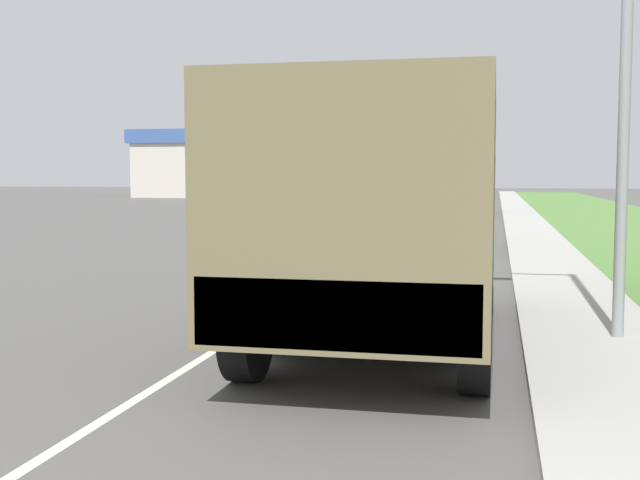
{
  "coord_description": "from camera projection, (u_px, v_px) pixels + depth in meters",
  "views": [
    {
      "loc": [
        3.27,
        -0.75,
        2.1
      ],
      "look_at": [
        0.78,
        10.55,
        1.16
      ],
      "focal_mm": 45.0,
      "sensor_mm": 36.0,
      "label": 1
    }
  ],
  "objects": [
    {
      "name": "ground_plane",
      "position": [
        430.0,
        217.0,
        40.53
      ],
      "size": [
        180.0,
        180.0,
        0.0
      ],
      "primitive_type": "plane",
      "color": "#565451"
    },
    {
      "name": "lane_centre_stripe",
      "position": [
        430.0,
        217.0,
        40.53
      ],
      "size": [
        0.12,
        120.0,
        0.0
      ],
      "color": "silver",
      "rests_on": "ground"
    },
    {
      "name": "sidewalk_right",
      "position": [
        521.0,
        216.0,
        39.56
      ],
      "size": [
        1.8,
        120.0,
        0.12
      ],
      "color": "#ADAAA3",
      "rests_on": "ground"
    },
    {
      "name": "grass_strip_right",
      "position": [
        615.0,
        218.0,
        38.63
      ],
      "size": [
        7.0,
        120.0,
        0.02
      ],
      "color": "#56843D",
      "rests_on": "ground"
    },
    {
      "name": "military_truck",
      "position": [
        386.0,
        210.0,
        9.78
      ],
      "size": [
        2.59,
        6.89,
        3.02
      ],
      "color": "#606647",
      "rests_on": "ground"
    },
    {
      "name": "car_nearest_ahead",
      "position": [
        438.0,
        225.0,
        23.31
      ],
      "size": [
        1.81,
        4.53,
        1.39
      ],
      "color": "silver",
      "rests_on": "ground"
    },
    {
      "name": "car_second_ahead",
      "position": [
        376.0,
        210.0,
        32.31
      ],
      "size": [
        1.75,
        4.46,
        1.57
      ],
      "color": "#B7BABF",
      "rests_on": "ground"
    },
    {
      "name": "car_third_ahead",
      "position": [
        467.0,
        199.0,
        44.31
      ],
      "size": [
        1.84,
        4.01,
        1.75
      ],
      "color": "#336B3D",
      "rests_on": "ground"
    },
    {
      "name": "building_distant",
      "position": [
        254.0,
        164.0,
        78.46
      ],
      "size": [
        20.41,
        14.34,
        6.28
      ],
      "color": "beige",
      "rests_on": "ground"
    }
  ]
}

